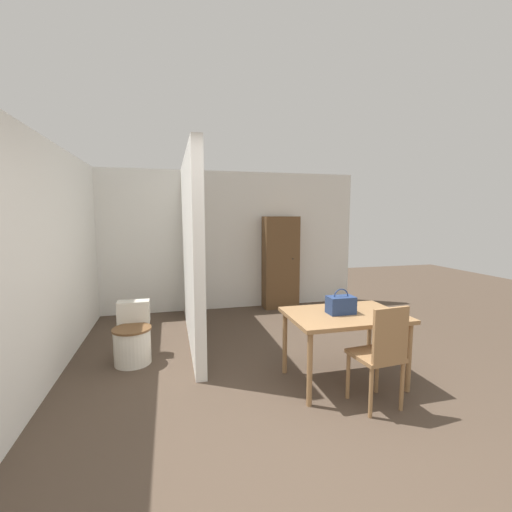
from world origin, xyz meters
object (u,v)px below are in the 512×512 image
object	(u,v)px
wooden_chair	(381,353)
handbag	(341,305)
toilet	(133,338)
dining_table	(344,321)
wooden_cabinet	(280,262)

from	to	relation	value
wooden_chair	handbag	size ratio (longest dim) A/B	3.51
handbag	toilet	bearing A→B (deg)	153.65
dining_table	wooden_cabinet	distance (m)	2.94
wooden_chair	handbag	bearing A→B (deg)	96.33
dining_table	wooden_cabinet	world-z (taller)	wooden_cabinet
wooden_cabinet	wooden_chair	bearing A→B (deg)	-93.50
dining_table	wooden_cabinet	size ratio (longest dim) A/B	0.68
dining_table	wooden_chair	xyz separation A→B (m)	(0.07, -0.53, -0.13)
dining_table	wooden_cabinet	bearing A→B (deg)	84.49
toilet	handbag	world-z (taller)	handbag
dining_table	toilet	bearing A→B (deg)	153.92
wooden_chair	toilet	world-z (taller)	wooden_chair
dining_table	toilet	world-z (taller)	dining_table
toilet	handbag	xyz separation A→B (m)	(2.11, -1.05, 0.54)
handbag	wooden_cabinet	bearing A→B (deg)	83.70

